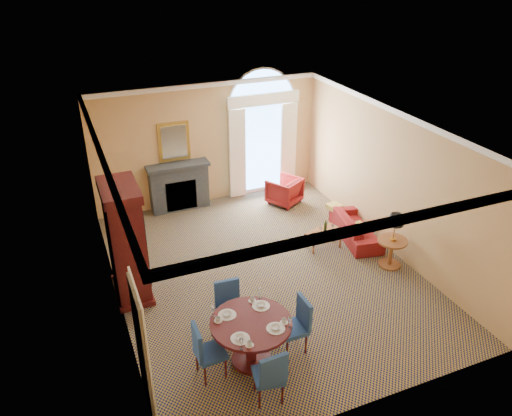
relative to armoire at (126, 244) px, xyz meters
name	(u,v)px	position (x,y,z in m)	size (l,w,h in m)	color
ground	(265,272)	(2.72, -0.38, -1.14)	(7.50, 7.50, 0.00)	#13173D
room_envelope	(252,151)	(2.69, 0.29, 1.37)	(6.04, 7.52, 3.45)	tan
armoire	(126,244)	(0.00, 0.00, 0.00)	(0.68, 1.20, 2.35)	#3F0E0E
dining_table	(251,332)	(1.49, -2.64, -0.52)	(1.33, 1.33, 1.04)	#3F0E0E
dining_chair_north	(230,304)	(1.44, -1.77, -0.56)	(0.55, 0.55, 1.01)	navy
dining_chair_south	(271,374)	(1.45, -3.54, -0.56)	(0.52, 0.52, 1.01)	navy
dining_chair_east	(298,322)	(2.34, -2.65, -0.56)	(0.47, 0.45, 1.01)	navy
dining_chair_west	(204,349)	(0.70, -2.67, -0.56)	(0.49, 0.48, 1.01)	navy
sofa	(356,228)	(5.27, 0.12, -0.87)	(1.80, 0.70, 0.52)	maroon
armchair	(284,191)	(4.48, 2.40, -0.78)	(0.77, 0.79, 0.72)	maroon
coffee_table	(324,232)	(4.36, 0.02, -0.74)	(0.92, 0.68, 0.74)	brown
side_table	(394,235)	(5.32, -1.17, -0.36)	(0.64, 0.64, 1.24)	brown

